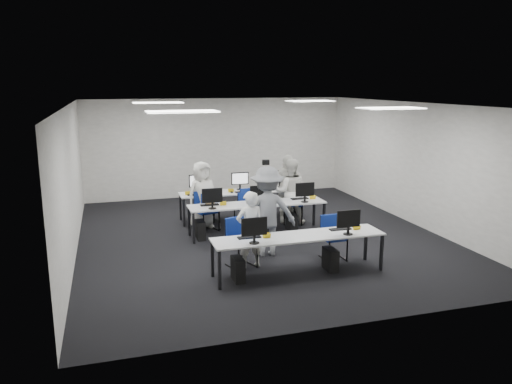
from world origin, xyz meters
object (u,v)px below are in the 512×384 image
object	(u,v)px
chair_2	(206,218)
student_0	(250,230)
chair_0	(241,252)
student_2	(202,195)
photographer	(267,211)
chair_7	(292,210)
desk_front	(299,238)
chair_1	(333,246)
student_3	(287,188)
chair_3	(252,215)
desk_mid	(258,205)
chair_6	(244,213)
chair_4	(293,211)
chair_5	(211,215)
student_1	(290,191)

from	to	relation	value
chair_2	student_0	distance (m)	2.70
chair_0	student_2	size ratio (longest dim) A/B	0.58
photographer	student_2	bearing A→B (deg)	-61.44
chair_7	desk_front	bearing A→B (deg)	-107.85
desk_front	student_2	size ratio (longest dim) A/B	1.97
chair_1	photographer	size ratio (longest dim) A/B	0.48
chair_1	student_0	world-z (taller)	student_0
chair_2	student_3	size ratio (longest dim) A/B	0.54
desk_front	chair_3	world-z (taller)	chair_3
student_0	chair_7	bearing A→B (deg)	-130.01
chair_0	photographer	world-z (taller)	photographer
chair_1	chair_7	world-z (taller)	chair_1
desk_mid	chair_6	bearing A→B (deg)	95.12
student_2	student_3	world-z (taller)	student_3
chair_0	chair_7	bearing A→B (deg)	35.68
chair_4	photographer	world-z (taller)	photographer
chair_4	chair_5	bearing A→B (deg)	-164.32
student_1	chair_1	bearing A→B (deg)	105.78
chair_5	chair_7	xyz separation A→B (m)	(2.13, 0.07, -0.05)
desk_front	chair_4	bearing A→B (deg)	70.76
chair_3	student_1	bearing A→B (deg)	-4.42
chair_0	student_0	size ratio (longest dim) A/B	0.63
student_3	chair_4	bearing A→B (deg)	-47.73
desk_front	student_0	bearing A→B (deg)	142.95
chair_1	chair_2	distance (m)	3.37
chair_4	student_0	bearing A→B (deg)	-104.37
chair_2	chair_5	distance (m)	0.26
chair_5	student_0	xyz separation A→B (m)	(0.17, -2.86, 0.43)
chair_3	student_3	bearing A→B (deg)	6.32
chair_2	chair_3	distance (m)	1.12
chair_0	photographer	size ratio (longest dim) A/B	0.51
chair_0	student_2	bearing A→B (deg)	76.57
chair_7	photographer	distance (m)	2.83
chair_3	chair_5	world-z (taller)	chair_5
chair_3	chair_7	world-z (taller)	chair_3
chair_5	chair_7	distance (m)	2.14
desk_mid	student_1	world-z (taller)	student_1
chair_4	photographer	xyz separation A→B (m)	(-1.37, -2.09, 0.61)
chair_2	chair_5	size ratio (longest dim) A/B	0.94
chair_3	student_1	world-z (taller)	student_1
chair_3	student_3	distance (m)	1.16
chair_3	student_1	distance (m)	1.14
chair_3	chair_7	xyz separation A→B (m)	(1.17, 0.31, -0.03)
student_2	chair_0	bearing A→B (deg)	-105.76
chair_3	chair_4	xyz separation A→B (m)	(1.10, 0.05, 0.01)
chair_3	student_2	bearing A→B (deg)	159.96
student_0	chair_4	bearing A→B (deg)	-131.63
chair_4	chair_7	size ratio (longest dim) A/B	1.17
desk_front	student_1	world-z (taller)	student_1
chair_0	chair_7	world-z (taller)	chair_0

